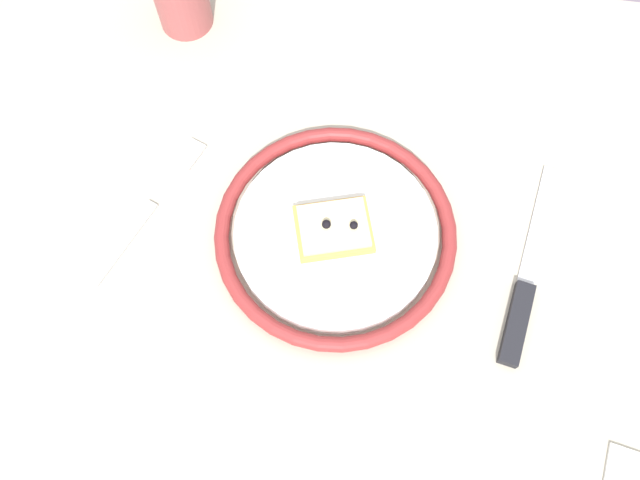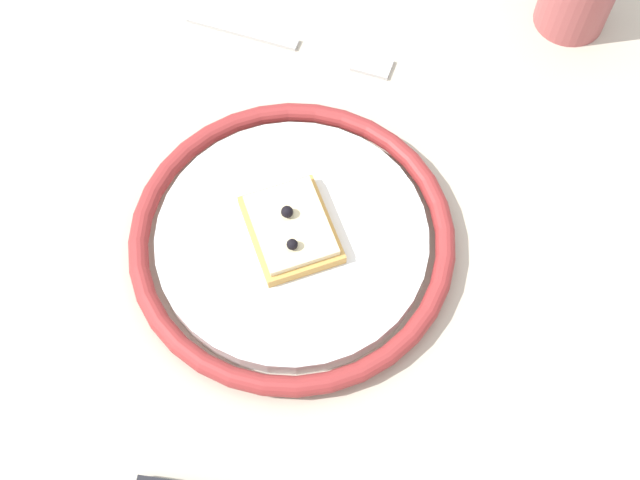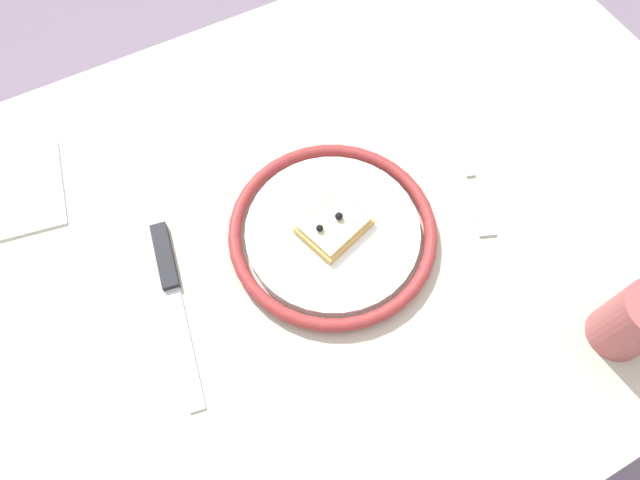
# 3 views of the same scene
# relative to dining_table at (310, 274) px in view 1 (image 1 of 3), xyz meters

# --- Properties ---
(ground_plane) EXTENTS (6.00, 6.00, 0.00)m
(ground_plane) POSITION_rel_dining_table_xyz_m (0.00, 0.00, -0.68)
(ground_plane) COLOR slate
(dining_table) EXTENTS (1.12, 0.81, 0.77)m
(dining_table) POSITION_rel_dining_table_xyz_m (0.00, 0.00, 0.00)
(dining_table) COLOR #BCB29E
(dining_table) RESTS_ON ground_plane
(plate) EXTENTS (0.26, 0.26, 0.02)m
(plate) POSITION_rel_dining_table_xyz_m (0.03, 0.02, 0.10)
(plate) COLOR white
(plate) RESTS_ON dining_table
(pizza_slice_near) EXTENTS (0.10, 0.09, 0.03)m
(pizza_slice_near) POSITION_rel_dining_table_xyz_m (0.02, 0.02, 0.11)
(pizza_slice_near) COLOR tan
(pizza_slice_near) RESTS_ON plate
(knife) EXTENTS (0.06, 0.24, 0.01)m
(knife) POSITION_rel_dining_table_xyz_m (0.23, -0.02, 0.09)
(knife) COLOR silver
(knife) RESTS_ON dining_table
(fork) EXTENTS (0.09, 0.19, 0.00)m
(fork) POSITION_rel_dining_table_xyz_m (-0.18, 0.02, 0.09)
(fork) COLOR silver
(fork) RESTS_ON dining_table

